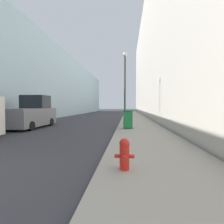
# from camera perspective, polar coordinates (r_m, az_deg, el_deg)

# --- Properties ---
(sidewalk_right) EXTENTS (3.36, 60.00, 0.12)m
(sidewalk_right) POSITION_cam_1_polar(r_m,az_deg,el_deg) (20.53, 7.77, -2.51)
(sidewalk_right) COLOR gray
(sidewalk_right) RESTS_ON ground
(building_left_glass) EXTENTS (12.00, 60.00, 10.25)m
(building_left_glass) POSITION_cam_1_polar(r_m,az_deg,el_deg) (32.69, -23.84, 7.87)
(building_left_glass) COLOR #99B7C6
(building_left_glass) RESTS_ON ground
(building_right_stone) EXTENTS (12.00, 60.00, 19.59)m
(building_right_stone) POSITION_cam_1_polar(r_m,az_deg,el_deg) (30.85, 22.41, 17.10)
(building_right_stone) COLOR beige
(building_right_stone) RESTS_ON ground
(fire_hydrant) EXTENTS (0.48, 0.36, 0.75)m
(fire_hydrant) POSITION_cam_1_polar(r_m,az_deg,el_deg) (4.29, 4.09, -13.26)
(fire_hydrant) COLOR red
(fire_hydrant) RESTS_ON sidewalk_right
(trash_bin) EXTENTS (0.64, 0.61, 1.24)m
(trash_bin) POSITION_cam_1_polar(r_m,az_deg,el_deg) (11.92, 5.22, -2.35)
(trash_bin) COLOR #1E7538
(trash_bin) RESTS_ON sidewalk_right
(lamppost) EXTENTS (0.37, 0.37, 6.11)m
(lamppost) POSITION_cam_1_polar(r_m,az_deg,el_deg) (15.21, 4.24, 9.15)
(lamppost) COLOR #2D332D
(lamppost) RESTS_ON sidewalk_right
(pickup_truck) EXTENTS (2.10, 4.82, 2.50)m
(pickup_truck) POSITION_cam_1_polar(r_m,az_deg,el_deg) (14.67, -24.89, -0.66)
(pickup_truck) COLOR slate
(pickup_truck) RESTS_ON ground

